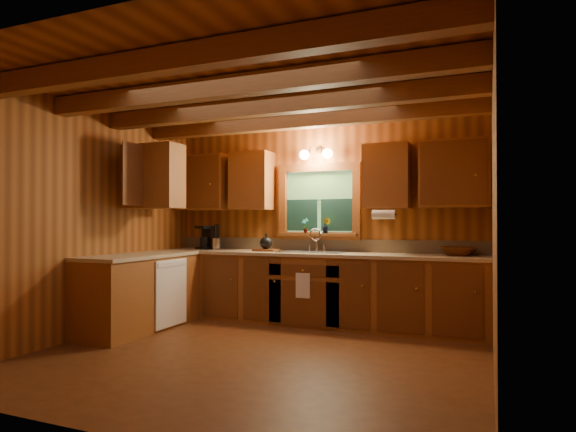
% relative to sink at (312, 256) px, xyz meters
% --- Properties ---
extents(room, '(4.20, 4.20, 4.20)m').
position_rel_sink_xyz_m(room, '(0.00, -1.60, 0.44)').
color(room, '#562E14').
rests_on(room, ground).
extents(ceiling_beams, '(4.20, 2.54, 0.18)m').
position_rel_sink_xyz_m(ceiling_beams, '(0.00, -1.60, 1.63)').
color(ceiling_beams, brown).
rests_on(ceiling_beams, room).
extents(base_cabinets, '(4.20, 2.22, 0.86)m').
position_rel_sink_xyz_m(base_cabinets, '(-0.49, -0.32, -0.43)').
color(base_cabinets, brown).
rests_on(base_cabinets, ground).
extents(countertop, '(4.20, 2.24, 0.04)m').
position_rel_sink_xyz_m(countertop, '(-0.48, -0.31, 0.02)').
color(countertop, tan).
rests_on(countertop, base_cabinets).
extents(backsplash, '(4.20, 0.02, 0.16)m').
position_rel_sink_xyz_m(backsplash, '(0.00, 0.28, 0.12)').
color(backsplash, tan).
rests_on(backsplash, room).
extents(dishwasher_panel, '(0.02, 0.60, 0.80)m').
position_rel_sink_xyz_m(dishwasher_panel, '(-1.47, -0.92, -0.43)').
color(dishwasher_panel, white).
rests_on(dishwasher_panel, base_cabinets).
extents(upper_cabinets, '(4.19, 1.77, 0.78)m').
position_rel_sink_xyz_m(upper_cabinets, '(-0.56, -0.18, 0.98)').
color(upper_cabinets, brown).
rests_on(upper_cabinets, room).
extents(window, '(1.12, 0.08, 1.00)m').
position_rel_sink_xyz_m(window, '(0.00, 0.26, 0.67)').
color(window, brown).
rests_on(window, room).
extents(window_sill, '(1.06, 0.14, 0.04)m').
position_rel_sink_xyz_m(window_sill, '(0.00, 0.22, 0.26)').
color(window_sill, brown).
rests_on(window_sill, room).
extents(wall_sconce, '(0.45, 0.21, 0.17)m').
position_rel_sink_xyz_m(wall_sconce, '(0.00, 0.14, 1.31)').
color(wall_sconce, black).
rests_on(wall_sconce, room).
extents(paper_towel_roll, '(0.27, 0.11, 0.11)m').
position_rel_sink_xyz_m(paper_towel_roll, '(0.92, -0.07, 0.51)').
color(paper_towel_roll, white).
rests_on(paper_towel_roll, upper_cabinets).
extents(dish_towel, '(0.18, 0.01, 0.30)m').
position_rel_sink_xyz_m(dish_towel, '(0.00, -0.34, -0.34)').
color(dish_towel, white).
rests_on(dish_towel, base_cabinets).
extents(sink, '(0.82, 0.48, 0.43)m').
position_rel_sink_xyz_m(sink, '(0.00, 0.00, 0.00)').
color(sink, silver).
rests_on(sink, countertop).
extents(coffee_maker, '(0.19, 0.24, 0.33)m').
position_rel_sink_xyz_m(coffee_maker, '(-1.61, 0.09, 0.21)').
color(coffee_maker, black).
rests_on(coffee_maker, countertop).
extents(utensil_crock, '(0.13, 0.13, 0.35)m').
position_rel_sink_xyz_m(utensil_crock, '(-1.44, 0.06, 0.13)').
color(utensil_crock, silver).
rests_on(utensil_crock, countertop).
extents(cutting_board, '(0.31, 0.22, 0.03)m').
position_rel_sink_xyz_m(cutting_board, '(-0.63, -0.02, 0.06)').
color(cutting_board, '#5B2F13').
rests_on(cutting_board, countertop).
extents(teakettle, '(0.16, 0.16, 0.21)m').
position_rel_sink_xyz_m(teakettle, '(-0.63, -0.02, 0.15)').
color(teakettle, black).
rests_on(teakettle, cutting_board).
extents(wicker_basket, '(0.44, 0.44, 0.10)m').
position_rel_sink_xyz_m(wicker_basket, '(1.74, 0.07, 0.09)').
color(wicker_basket, '#48230C').
rests_on(wicker_basket, countertop).
extents(potted_plant_left, '(0.12, 0.10, 0.19)m').
position_rel_sink_xyz_m(potted_plant_left, '(-0.17, 0.19, 0.38)').
color(potted_plant_left, '#5B2F13').
rests_on(potted_plant_left, window_sill).
extents(potted_plant_right, '(0.11, 0.09, 0.20)m').
position_rel_sink_xyz_m(potted_plant_right, '(0.12, 0.19, 0.38)').
color(potted_plant_right, '#5B2F13').
rests_on(potted_plant_right, window_sill).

